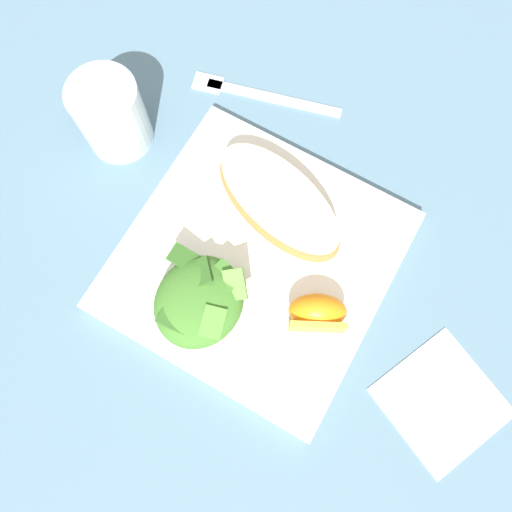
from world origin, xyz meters
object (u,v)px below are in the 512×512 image
(orange_wedge_front, at_px, (318,313))
(white_plate, at_px, (256,261))
(metal_fork, at_px, (254,93))
(drinking_clear_cup, at_px, (112,115))
(cheesy_pizza_bread, at_px, (279,202))
(green_salad_pile, at_px, (199,301))
(paper_napkin, at_px, (442,401))

(orange_wedge_front, bearing_deg, white_plate, 74.31)
(white_plate, height_order, orange_wedge_front, orange_wedge_front)
(white_plate, bearing_deg, metal_fork, 30.23)
(orange_wedge_front, distance_m, drinking_clear_cup, 0.32)
(cheesy_pizza_bread, xyz_separation_m, metal_fork, (0.12, 0.10, -0.03))
(green_salad_pile, relative_size, paper_napkin, 0.91)
(cheesy_pizza_bread, xyz_separation_m, drinking_clear_cup, (-0.01, 0.21, 0.01))
(cheesy_pizza_bread, distance_m, orange_wedge_front, 0.13)
(cheesy_pizza_bread, height_order, orange_wedge_front, orange_wedge_front)
(drinking_clear_cup, bearing_deg, cheesy_pizza_bread, -88.54)
(green_salad_pile, height_order, orange_wedge_front, green_salad_pile)
(drinking_clear_cup, bearing_deg, metal_fork, -40.56)
(white_plate, distance_m, drinking_clear_cup, 0.23)
(metal_fork, bearing_deg, drinking_clear_cup, 139.44)
(metal_fork, distance_m, drinking_clear_cup, 0.18)
(green_salad_pile, bearing_deg, metal_fork, 17.85)
(drinking_clear_cup, bearing_deg, white_plate, -104.82)
(white_plate, distance_m, paper_napkin, 0.24)
(white_plate, height_order, metal_fork, white_plate)
(white_plate, relative_size, paper_napkin, 2.55)
(white_plate, relative_size, cheesy_pizza_bread, 1.51)
(orange_wedge_front, bearing_deg, cheesy_pizza_bread, 46.81)
(paper_napkin, bearing_deg, metal_fork, 57.58)
(cheesy_pizza_bread, distance_m, metal_fork, 0.16)
(paper_napkin, xyz_separation_m, drinking_clear_cup, (0.09, 0.46, 0.04))
(white_plate, xyz_separation_m, orange_wedge_front, (-0.02, -0.09, 0.03))
(metal_fork, bearing_deg, green_salad_pile, -162.15)
(paper_napkin, distance_m, drinking_clear_cup, 0.47)
(orange_wedge_front, xyz_separation_m, drinking_clear_cup, (0.08, 0.31, 0.01))
(white_plate, xyz_separation_m, cheesy_pizza_bread, (0.06, 0.01, 0.03))
(white_plate, distance_m, orange_wedge_front, 0.09)
(white_plate, height_order, drinking_clear_cup, drinking_clear_cup)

